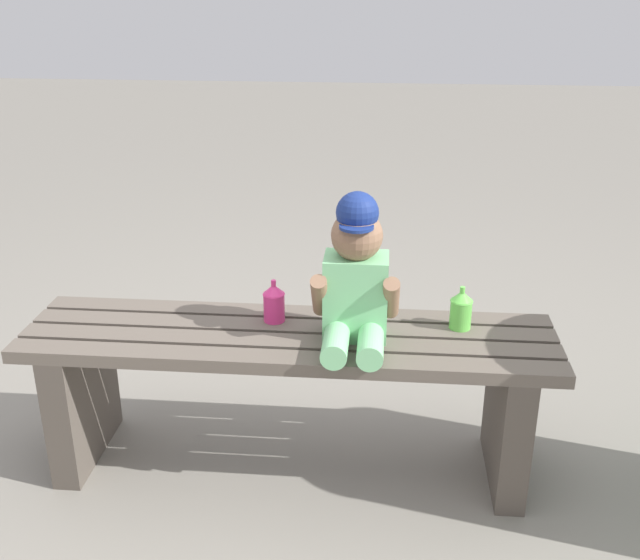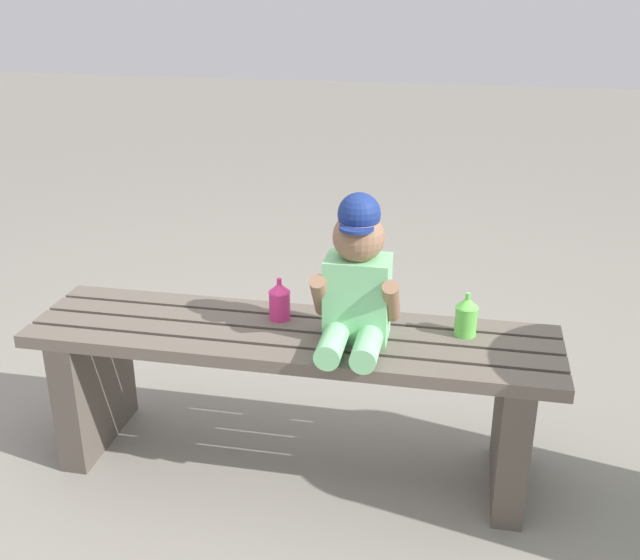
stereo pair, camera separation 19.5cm
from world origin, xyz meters
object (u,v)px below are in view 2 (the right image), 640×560
at_px(sippy_cup_left, 280,300).
at_px(sippy_cup_right, 466,315).
at_px(child_figure, 357,280).
at_px(park_bench, 292,376).

height_order(sippy_cup_left, sippy_cup_right, same).
bearing_deg(sippy_cup_right, child_figure, -162.27).
bearing_deg(park_bench, sippy_cup_left, 125.23).
xyz_separation_m(park_bench, sippy_cup_left, (-0.05, 0.07, 0.20)).
relative_size(child_figure, sippy_cup_right, 3.26).
distance_m(child_figure, sippy_cup_right, 0.33).
height_order(park_bench, child_figure, child_figure).
distance_m(park_bench, child_figure, 0.37).
height_order(child_figure, sippy_cup_left, child_figure).
bearing_deg(sippy_cup_left, park_bench, -54.77).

